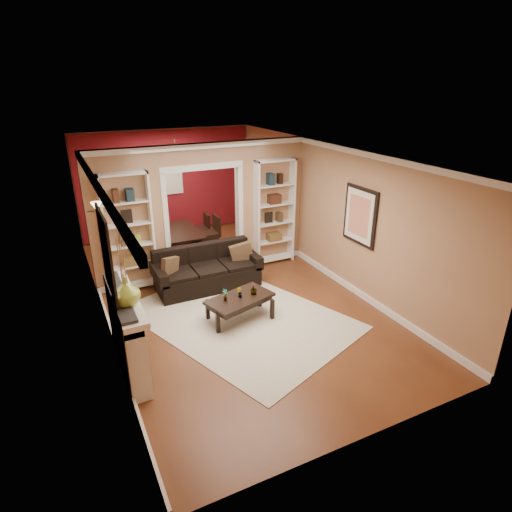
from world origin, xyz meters
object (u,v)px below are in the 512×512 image
bookshelf_left (129,234)px  dining_table (182,240)px  fireplace (129,333)px  bookshelf_right (274,213)px  coffee_table (240,308)px  sofa (207,268)px

bookshelf_left → dining_table: size_ratio=1.53×
fireplace → bookshelf_left: bearing=78.0°
bookshelf_right → bookshelf_left: bearing=180.0°
bookshelf_left → bookshelf_right: size_ratio=1.00×
fireplace → dining_table: size_ratio=1.13×
bookshelf_right → coffee_table: bearing=-130.8°
fireplace → dining_table: fireplace is taller
bookshelf_right → dining_table: 2.43m
bookshelf_left → sofa: bearing=-23.8°
coffee_table → bookshelf_right: (1.71, 1.98, 0.94)m
sofa → bookshelf_right: (1.78, 0.58, 0.75)m
coffee_table → fireplace: size_ratio=0.66×
sofa → bookshelf_left: size_ratio=0.90×
bookshelf_left → dining_table: bookshelf_left is taller
fireplace → dining_table: (1.97, 4.05, -0.32)m
bookshelf_left → fireplace: (-0.54, -2.53, -0.57)m
fireplace → coffee_table: bearing=15.8°
bookshelf_left → fireplace: bearing=-102.0°
fireplace → bookshelf_right: bearing=34.8°
sofa → fireplace: size_ratio=1.22×
sofa → dining_table: sofa is taller
coffee_table → bookshelf_right: bearing=32.7°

